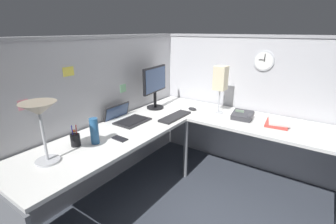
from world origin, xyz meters
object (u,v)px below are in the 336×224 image
laptop (126,118)px  desk_lamp_dome (40,114)px  monitor (155,84)px  office_phone (243,116)px  keyboard (175,117)px  cell_phone (120,139)px  thermos_flask (94,131)px  book_stack (278,122)px  pen_cup (75,140)px  computer_mouse (192,109)px  desk_lamp_paper (220,80)px  wall_clock (264,61)px

laptop → desk_lamp_dome: desk_lamp_dome is taller
monitor → office_phone: 1.05m
keyboard → cell_phone: size_ratio=2.99×
monitor → thermos_flask: bearing=-170.7°
thermos_flask → book_stack: size_ratio=0.70×
pen_cup → computer_mouse: bearing=-13.8°
laptop → keyboard: size_ratio=0.89×
laptop → computer_mouse: bearing=-31.0°
pen_cup → desk_lamp_paper: bearing=-23.3°
wall_clock → keyboard: bearing=137.1°
desk_lamp_dome → cell_phone: desk_lamp_dome is taller
cell_phone → book_stack: size_ratio=0.46×
monitor → computer_mouse: 0.53m
office_phone → book_stack: office_phone is taller
thermos_flask → office_phone: size_ratio=1.01×
cell_phone → desk_lamp_dome: bearing=167.5°
computer_mouse → pen_cup: 1.39m
keyboard → office_phone: (0.37, -0.62, 0.03)m
keyboard → computer_mouse: size_ratio=4.13×
monitor → wall_clock: (0.58, -1.05, 0.29)m
computer_mouse → laptop: bearing=149.0°
laptop → wall_clock: size_ratio=1.74×
desk_lamp_dome → office_phone: (1.66, -0.86, -0.33)m
desk_lamp_dome → laptop: bearing=8.4°
book_stack → desk_lamp_paper: size_ratio=0.59×
laptop → thermos_flask: bearing=-161.9°
cell_phone → wall_clock: 1.75m
pen_cup → desk_lamp_paper: size_ratio=0.34×
book_stack → desk_lamp_dome: bearing=145.0°
laptop → book_stack: bearing=-59.9°
cell_phone → wall_clock: size_ratio=0.65×
keyboard → desk_lamp_paper: desk_lamp_paper is taller
desk_lamp_dome → book_stack: desk_lamp_dome is taller
desk_lamp_dome → office_phone: 1.90m
keyboard → wall_clock: bearing=-41.7°
wall_clock → laptop: bearing=135.7°
desk_lamp_paper → pen_cup: bearing=156.7°
monitor → keyboard: (-0.14, -0.38, -0.28)m
book_stack → wall_clock: 0.70m
laptop → office_phone: laptop is taller
thermos_flask → desk_lamp_paper: (1.31, -0.53, 0.27)m
cell_phone → thermos_flask: thermos_flask is taller
book_stack → pen_cup: bearing=138.9°
desk_lamp_dome → desk_lamp_paper: (1.71, -0.57, 0.02)m
thermos_flask → desk_lamp_paper: size_ratio=0.42×
thermos_flask → wall_clock: size_ratio=1.00×
cell_phone → office_phone: bearing=-30.7°
computer_mouse → wall_clock: size_ratio=0.47×
monitor → desk_lamp_dome: bearing=-174.8°
wall_clock → pen_cup: bearing=150.8°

